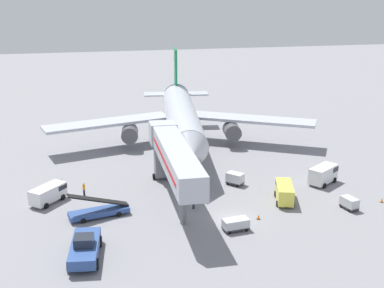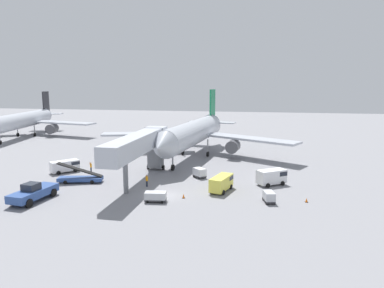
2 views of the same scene
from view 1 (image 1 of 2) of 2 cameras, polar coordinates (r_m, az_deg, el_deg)
The scene contains 16 objects.
ground_plane at distance 59.58m, azimuth 4.55°, elevation -8.17°, with size 300.00×300.00×0.00m, color gray.
airplane_at_gate at distance 82.32m, azimuth -1.16°, elevation 2.90°, with size 43.25×39.18×13.91m.
jet_bridge at distance 62.11m, azimuth -2.04°, elevation -1.22°, with size 3.47×22.07×7.66m.
pushback_tug at distance 52.27m, azimuth -11.54°, elevation -10.93°, with size 3.45×7.14×2.48m.
belt_loader_truck at distance 60.68m, azimuth -10.05°, elevation -7.10°, with size 7.02×3.36×3.22m.
service_van_mid_left at distance 71.24m, azimuth 14.08°, elevation -3.13°, with size 4.73×4.16×2.34m.
service_van_outer_left at distance 64.66m, azimuth 9.97°, elevation -5.07°, with size 3.13×5.19×2.17m.
service_van_rear_left at distance 65.68m, azimuth -15.26°, elevation -5.14°, with size 4.50×4.84×2.05m.
baggage_cart_near_right at distance 64.32m, azimuth 16.68°, elevation -6.12°, with size 1.68×2.31×1.43m.
baggage_cart_rear_right at distance 69.01m, azimuth 4.69°, elevation -3.72°, with size 2.45×2.47×1.59m.
baggage_cart_near_left at distance 56.89m, azimuth 4.76°, elevation -8.63°, with size 2.90×1.71×1.31m.
ground_crew_worker_foreground at distance 66.72m, azimuth -11.63°, elevation -4.79°, with size 0.43×0.43×1.66m.
ground_crew_worker_midground at distance 61.60m, azimuth 0.17°, elevation -6.23°, with size 0.36×0.36×1.83m.
safety_cone_alpha at distance 59.83m, azimuth 7.22°, elevation -7.83°, with size 0.38×0.38×0.58m.
safety_cone_bravo at distance 71.97m, azimuth -13.96°, elevation -3.83°, with size 0.32×0.32×0.50m.
safety_cone_charlie at distance 67.64m, azimuth 19.87°, elevation -5.74°, with size 0.37×0.37×0.57m.
Camera 1 is at (-15.61, -51.50, 25.57)m, focal length 49.24 mm.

